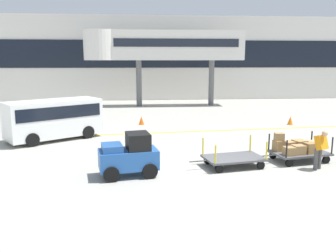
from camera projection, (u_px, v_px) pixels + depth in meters
ground_plane at (230, 174)px, 13.12m from camera, size 120.00×120.00×0.00m
apron_lead_line at (198, 131)px, 20.90m from camera, size 19.67×1.94×0.01m
terminal_building at (168, 58)px, 37.75m from camera, size 54.90×2.51×8.70m
jet_bridge at (158, 46)px, 31.57m from camera, size 14.27×3.00×6.75m
baggage_tug at (129, 156)px, 12.78m from camera, size 2.26×1.55×1.58m
baggage_cart_lead at (233, 158)px, 13.94m from camera, size 3.08×1.79×1.10m
baggage_cart_middle at (297, 149)px, 14.72m from camera, size 3.08×1.79×1.17m
baggage_handler at (320, 148)px, 13.47m from camera, size 0.54×0.55×1.56m
shuttle_van at (54, 116)px, 18.61m from camera, size 5.04×4.28×2.10m
safety_cone_near at (290, 120)px, 23.03m from camera, size 0.36×0.36×0.55m
safety_cone_far at (141, 120)px, 23.06m from camera, size 0.36×0.36×0.55m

